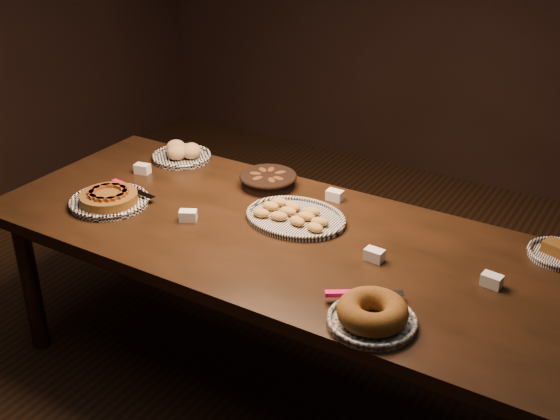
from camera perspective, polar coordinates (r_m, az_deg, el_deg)
The scene contains 9 objects.
ground at distance 3.22m, azimuth -0.26°, elevation -13.52°, with size 5.00×5.00×0.00m, color black.
buffet_table at distance 2.82m, azimuth -0.29°, elevation -3.06°, with size 2.40×1.00×0.75m.
apple_tart_plate at distance 3.08m, azimuth -13.71°, elevation 0.86°, with size 0.34×0.34×0.06m.
madeleine_platter at distance 2.86m, azimuth 1.21°, elevation -0.54°, with size 0.42×0.34×0.05m.
bundt_cake_plate at distance 2.26m, azimuth 7.49°, elevation -8.41°, with size 0.34×0.34×0.09m.
croissant_basket at distance 3.14m, azimuth -0.97°, elevation 2.54°, with size 0.26×0.26×0.06m.
bread_roll_plate at distance 3.46m, azimuth -8.01°, elevation 4.58°, with size 0.29×0.29×0.09m.
loaf_plate at distance 2.80m, azimuth 21.74°, elevation -3.26°, with size 0.23×0.23×0.05m.
tent_cards at distance 2.83m, azimuth 1.21°, elevation -0.71°, with size 1.75×0.54×0.04m.
Camera 1 is at (1.28, -2.07, 2.10)m, focal length 45.00 mm.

